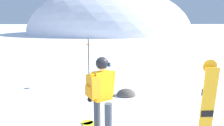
# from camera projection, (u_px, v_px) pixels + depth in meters

# --- Properties ---
(ridge_peak_main) EXTENTS (31.58, 28.43, 17.55)m
(ridge_peak_main) POSITION_uv_depth(u_px,v_px,m) (109.00, 33.00, 43.03)
(ridge_peak_main) COLOR white
(ridge_peak_main) RESTS_ON ground
(snowboarder_main) EXTENTS (1.02, 1.66, 1.71)m
(snowboarder_main) POSITION_uv_depth(u_px,v_px,m) (101.00, 96.00, 4.28)
(snowboarder_main) COLOR yellow
(snowboarder_main) RESTS_ON ground
(spare_snowboard) EXTENTS (0.28, 0.15, 1.66)m
(spare_snowboard) POSITION_uv_depth(u_px,v_px,m) (208.00, 99.00, 4.33)
(spare_snowboard) COLOR orange
(spare_snowboard) RESTS_ON ground
(piste_marker_near) EXTENTS (0.20, 0.20, 1.80)m
(piste_marker_near) POSITION_uv_depth(u_px,v_px,m) (89.00, 58.00, 8.08)
(piste_marker_near) COLOR black
(piste_marker_near) RESTS_ON ground
(rock_dark) EXTENTS (0.64, 0.54, 0.44)m
(rock_dark) POSITION_uv_depth(u_px,v_px,m) (126.00, 95.00, 7.01)
(rock_dark) COLOR #4C4742
(rock_dark) RESTS_ON ground
(rock_mid) EXTENTS (0.38, 0.32, 0.27)m
(rock_mid) POSITION_uv_depth(u_px,v_px,m) (111.00, 73.00, 9.98)
(rock_mid) COLOR #383333
(rock_mid) RESTS_ON ground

